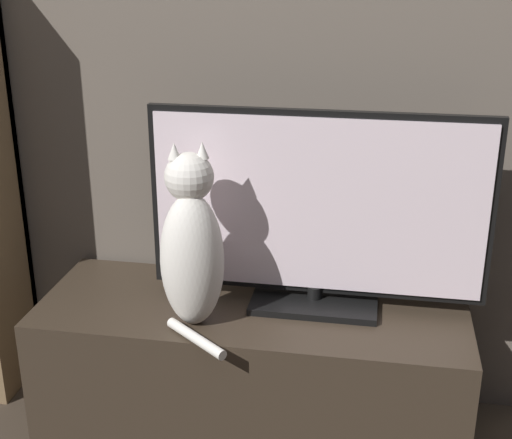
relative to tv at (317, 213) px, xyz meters
name	(u,v)px	position (x,y,z in m)	size (l,w,h in m)	color
tv_stand	(252,368)	(-0.18, -0.05, -0.50)	(1.27, 0.48, 0.43)	#33281E
tv	(317,213)	(0.00, 0.00, 0.00)	(0.98, 0.22, 0.59)	black
cat	(192,247)	(-0.33, -0.17, -0.06)	(0.24, 0.31, 0.52)	silver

